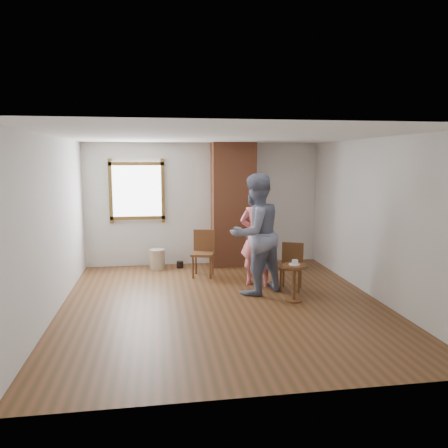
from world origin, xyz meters
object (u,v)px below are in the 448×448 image
Objects in this scene: dining_chair_left at (203,250)px; person_pink at (258,237)px; dining_chair_right at (292,263)px; side_table at (294,277)px; man at (255,234)px; stoneware_crock at (157,259)px.

dining_chair_left is 1.26m from person_pink.
dining_chair_right is 1.34× the size of side_table.
side_table is at bearing 105.03° from man.
man is at bearing 133.87° from side_table.
dining_chair_right is (2.33, -1.78, 0.25)m from stoneware_crock.
dining_chair_left reaches higher than dining_chair_right.
side_table is at bearing -79.60° from dining_chair_right.
person_pink is (0.14, 0.44, -0.13)m from man.
stoneware_crock is 2.64m from man.
dining_chair_left is 1.11× the size of dining_chair_right.
dining_chair_left reaches higher than stoneware_crock.
person_pink reaches higher than dining_chair_right.
man reaches higher than side_table.
person_pink is at bearing -39.60° from stoneware_crock.
dining_chair_right is 0.90m from man.
dining_chair_right reaches higher than stoneware_crock.
side_table is 0.96m from man.
side_table is at bearing -40.17° from dining_chair_left.
stoneware_crock is 2.41m from person_pink.
dining_chair_right is 0.76m from person_pink.
man is (1.64, -1.91, 0.81)m from stoneware_crock.
stoneware_crock is 2.94m from dining_chair_right.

